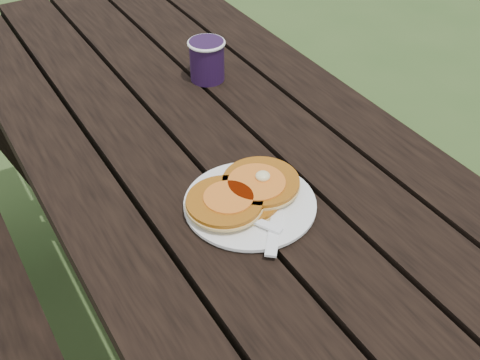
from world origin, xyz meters
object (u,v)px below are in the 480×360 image
picnic_table (214,254)px  coffee_cup (207,58)px  pancake_stack (244,193)px  plate (250,204)px

picnic_table → coffee_cup: (0.10, 0.19, 0.44)m
picnic_table → pancake_stack: size_ratio=8.02×
picnic_table → plate: (-0.05, -0.25, 0.39)m
picnic_table → pancake_stack: pancake_stack is taller
pancake_stack → coffee_cup: coffee_cup is taller
picnic_table → coffee_cup: 0.49m
coffee_cup → picnic_table: bearing=-118.2°
plate → pancake_stack: (-0.00, 0.01, 0.02)m
picnic_table → pancake_stack: bearing=-103.3°
pancake_stack → coffee_cup: (0.16, 0.43, 0.03)m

